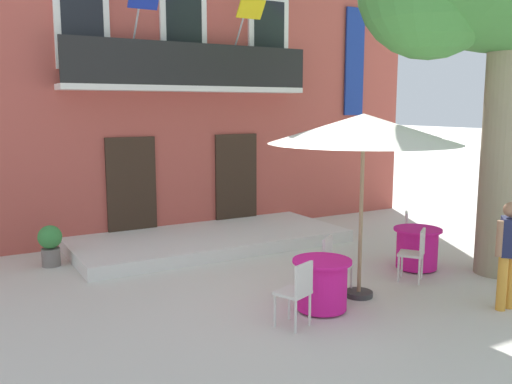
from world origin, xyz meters
TOP-DOWN VIEW (x-y plane):
  - ground_plane at (0.00, 0.00)m, footprint 120.00×120.00m
  - building_facade at (-0.28, 6.99)m, footprint 13.00×5.09m
  - entrance_step_platform at (-0.28, 3.73)m, footprint 5.77×2.55m
  - cafe_table_near_tree at (2.26, 0.26)m, footprint 0.86×0.86m
  - cafe_chair_near_tree_0 at (1.70, -0.24)m, footprint 0.56×0.56m
  - cafe_chair_near_tree_1 at (2.72, 0.85)m, footprint 0.57×0.57m
  - cafe_table_middle at (-0.49, -0.53)m, footprint 0.86×0.86m
  - cafe_chair_middle_0 at (-1.16, -0.88)m, footprint 0.52×0.52m
  - cafe_chair_middle_1 at (0.09, -0.06)m, footprint 0.55×0.55m
  - cafe_umbrella at (0.37, -0.35)m, footprint 2.90×2.90m
  - ground_planter_left at (-3.52, 3.81)m, footprint 0.44×0.44m
  - pedestrian_near_entrance at (1.87, -1.85)m, footprint 0.53×0.39m
  - pedestrian_mid_plaza at (4.18, 0.02)m, footprint 0.53×0.40m

SIDE VIEW (x-z plane):
  - ground_plane at x=0.00m, z-range 0.00..0.00m
  - entrance_step_platform at x=-0.28m, z-range 0.00..0.25m
  - cafe_table_near_tree at x=2.26m, z-range 0.01..0.77m
  - cafe_table_middle at x=-0.49m, z-range 0.01..0.77m
  - ground_planter_left at x=-3.52m, z-range 0.05..0.82m
  - cafe_chair_near_tree_0 at x=1.70m, z-range 0.07..0.98m
  - cafe_chair_near_tree_1 at x=2.72m, z-range 0.07..0.98m
  - cafe_chair_middle_0 at x=-1.16m, z-range 0.07..0.98m
  - cafe_chair_middle_1 at x=0.09m, z-range 0.07..0.98m
  - pedestrian_near_entrance at x=1.87m, z-range 0.10..1.70m
  - pedestrian_mid_plaza at x=4.18m, z-range 0.11..1.77m
  - cafe_umbrella at x=0.37m, z-range 1.19..4.04m
  - building_facade at x=-0.28m, z-range 0.00..7.50m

